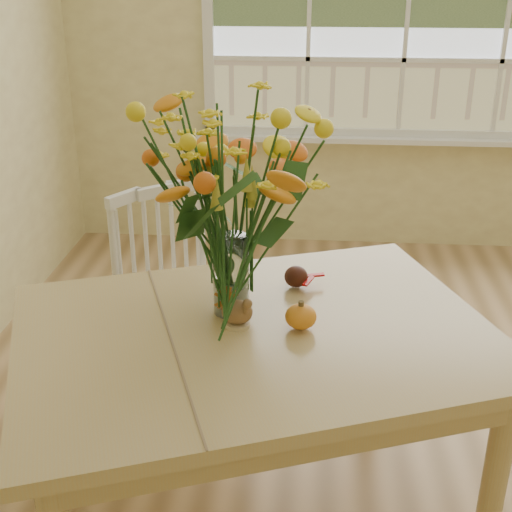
{
  "coord_description": "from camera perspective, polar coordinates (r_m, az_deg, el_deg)",
  "views": [
    {
      "loc": [
        -0.5,
        -1.89,
        1.69
      ],
      "look_at": [
        -0.65,
        -0.18,
        0.94
      ],
      "focal_mm": 48.0,
      "sensor_mm": 36.0,
      "label": 1
    }
  ],
  "objects": [
    {
      "name": "floor",
      "position": [
        2.59,
        15.64,
        -18.35
      ],
      "size": [
        4.0,
        4.5,
        0.01
      ],
      "primitive_type": "cube",
      "color": "#9A764A",
      "rests_on": "ground"
    },
    {
      "name": "wall_back",
      "position": [
        4.18,
        12.4,
        18.46
      ],
      "size": [
        4.0,
        0.02,
        2.7
      ],
      "primitive_type": "cube",
      "color": "#D3C487",
      "rests_on": "floor"
    },
    {
      "name": "dining_table",
      "position": [
        2.01,
        -0.05,
        -8.41
      ],
      "size": [
        1.59,
        1.36,
        0.72
      ],
      "rotation": [
        0.0,
        0.0,
        0.36
      ],
      "color": "tan",
      "rests_on": "floor"
    },
    {
      "name": "windsor_chair",
      "position": [
        2.64,
        -6.89,
        -3.22
      ],
      "size": [
        0.57,
        0.57,
        0.89
      ],
      "rotation": [
        0.0,
        0.0,
        0.7
      ],
      "color": "white",
      "rests_on": "floor"
    },
    {
      "name": "flower_vase",
      "position": [
        1.91,
        -2.21,
        4.87
      ],
      "size": [
        0.5,
        0.5,
        0.6
      ],
      "color": "white",
      "rests_on": "dining_table"
    },
    {
      "name": "pumpkin",
      "position": [
        1.95,
        3.75,
        -5.16
      ],
      "size": [
        0.09,
        0.09,
        0.07
      ],
      "primitive_type": "ellipsoid",
      "color": "orange",
      "rests_on": "dining_table"
    },
    {
      "name": "turkey_figurine",
      "position": [
        1.96,
        -1.58,
        -4.71
      ],
      "size": [
        0.09,
        0.07,
        0.11
      ],
      "rotation": [
        0.0,
        0.0,
        0.06
      ],
      "color": "#CCB78C",
      "rests_on": "dining_table"
    },
    {
      "name": "dark_gourd",
      "position": [
        2.19,
        3.35,
        -1.81
      ],
      "size": [
        0.13,
        0.12,
        0.07
      ],
      "color": "#38160F",
      "rests_on": "dining_table"
    }
  ]
}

